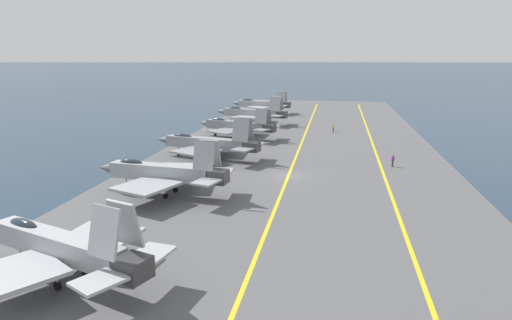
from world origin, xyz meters
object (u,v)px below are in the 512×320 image
parked_jet_third (163,173)px  crew_yellow_vest (333,127)px  parked_jet_second (61,246)px  parked_jet_sixth (252,113)px  parked_jet_seventh (262,104)px  crew_purple_vest (393,160)px  parked_jet_fourth (208,143)px  parked_jet_fifth (237,126)px

parked_jet_third → crew_yellow_vest: (46.42, -18.38, -1.63)m
parked_jet_second → crew_yellow_vest: size_ratio=9.16×
parked_jet_second → parked_jet_sixth: bearing=0.3°
parked_jet_sixth → parked_jet_seventh: bearing=2.6°
parked_jet_third → crew_purple_vest: size_ratio=9.13×
parked_jet_seventh → crew_purple_vest: size_ratio=9.43×
parked_jet_fourth → crew_purple_vest: size_ratio=9.92×
parked_jet_sixth → parked_jet_seventh: 19.50m
parked_jet_third → parked_jet_second: bearing=-178.8°
parked_jet_fifth → parked_jet_sixth: size_ratio=0.94×
parked_jet_second → crew_purple_vest: bearing=-34.7°
parked_jet_second → crew_yellow_vest: parked_jet_second is taller
parked_jet_second → parked_jet_fourth: bearing=0.6°
parked_jet_second → parked_jet_seventh: bearing=0.7°
parked_jet_fourth → crew_yellow_vest: (27.87, -18.39, -1.42)m
parked_jet_third → crew_yellow_vest: size_ratio=9.04×
parked_jet_second → crew_purple_vest: size_ratio=9.25×
crew_yellow_vest → parked_jet_seventh: bearing=34.4°
parked_jet_third → parked_jet_sixth: (54.99, -0.05, -0.15)m
crew_purple_vest → crew_yellow_vest: bearing=16.6°
crew_purple_vest → parked_jet_seventh: bearing=26.1°
crew_yellow_vest → crew_purple_vest: bearing=-163.4°
parked_jet_fifth → crew_purple_vest: bearing=-125.3°
parked_jet_third → parked_jet_sixth: 54.99m
parked_jet_fourth → parked_jet_third: bearing=-180.0°
parked_jet_second → parked_jet_fourth: parked_jet_fourth is taller
crew_yellow_vest → parked_jet_fourth: bearing=146.6°
parked_jet_fourth → crew_yellow_vest: parked_jet_fourth is taller
parked_jet_third → parked_jet_fifth: 36.69m
parked_jet_fifth → parked_jet_seventh: 37.81m
parked_jet_second → crew_yellow_vest: bearing=-15.1°
parked_jet_fourth → parked_jet_seventh: bearing=0.8°
crew_yellow_vest → parked_jet_third: bearing=158.4°
parked_jet_second → parked_jet_sixth: 75.09m
parked_jet_third → parked_jet_fifth: size_ratio=0.97×
parked_jet_fourth → parked_jet_sixth: 36.43m
parked_jet_fourth → crew_purple_vest: (-0.46, -26.85, -1.43)m
parked_jet_sixth → parked_jet_seventh: size_ratio=1.06×
parked_jet_fifth → parked_jet_fourth: bearing=178.2°
parked_jet_second → parked_jet_seventh: parked_jet_second is taller
parked_jet_fourth → parked_jet_sixth: (36.43, -0.07, 0.07)m
parked_jet_seventh → parked_jet_second: bearing=-179.3°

